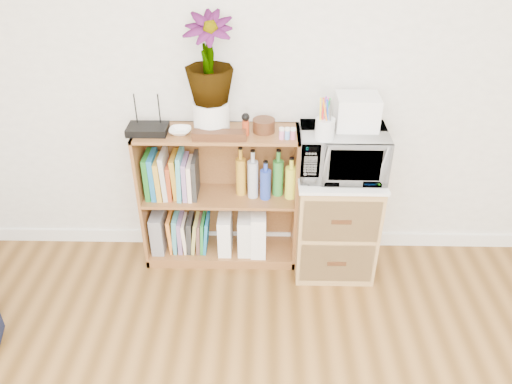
{
  "coord_description": "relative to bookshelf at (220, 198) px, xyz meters",
  "views": [
    {
      "loc": [
        -0.06,
        -0.61,
        2.24
      ],
      "look_at": [
        -0.11,
        1.95,
        0.62
      ],
      "focal_mm": 35.0,
      "sensor_mm": 36.0,
      "label": 1
    }
  ],
  "objects": [
    {
      "name": "bookshelf",
      "position": [
        0.0,
        0.0,
        0.0
      ],
      "size": [
        1.0,
        0.3,
        0.95
      ],
      "primitive_type": "cube",
      "color": "brown",
      "rests_on": "ground"
    },
    {
      "name": "magazine_holder_right",
      "position": [
        0.25,
        -0.01,
        -0.25
      ],
      "size": [
        0.1,
        0.25,
        0.31
      ],
      "primitive_type": "cube",
      "color": "white",
      "rests_on": "bookshelf"
    },
    {
      "name": "liquor_bottles",
      "position": [
        0.33,
        0.0,
        0.17
      ],
      "size": [
        0.46,
        0.07,
        0.32
      ],
      "color": "#C08924",
      "rests_on": "bookshelf"
    },
    {
      "name": "paint_jars",
      "position": [
        0.42,
        -0.09,
        0.51
      ],
      "size": [
        0.12,
        0.04,
        0.06
      ],
      "primitive_type": "cube",
      "color": "pink",
      "rests_on": "bookshelf"
    },
    {
      "name": "router",
      "position": [
        -0.41,
        -0.02,
        0.5
      ],
      "size": [
        0.24,
        0.16,
        0.04
      ],
      "primitive_type": "cube",
      "color": "black",
      "rests_on": "bookshelf"
    },
    {
      "name": "file_box",
      "position": [
        -0.42,
        0.0,
        -0.27
      ],
      "size": [
        0.08,
        0.22,
        0.28
      ],
      "primitive_type": "cube",
      "color": "gray",
      "rests_on": "bookshelf"
    },
    {
      "name": "lower_books",
      "position": [
        -0.22,
        0.0,
        -0.28
      ],
      "size": [
        0.28,
        0.19,
        0.27
      ],
      "color": "orange",
      "rests_on": "bookshelf"
    },
    {
      "name": "pen_cup",
      "position": [
        0.62,
        -0.18,
        0.58
      ],
      "size": [
        0.11,
        0.11,
        0.12
      ],
      "primitive_type": "cylinder",
      "color": "silver",
      "rests_on": "microwave"
    },
    {
      "name": "wooden_bowl",
      "position": [
        0.28,
        0.01,
        0.51
      ],
      "size": [
        0.13,
        0.13,
        0.08
      ],
      "primitive_type": "cylinder",
      "color": "#3D2410",
      "rests_on": "bookshelf"
    },
    {
      "name": "magazine_holder_mid",
      "position": [
        0.16,
        -0.01,
        -0.27
      ],
      "size": [
        0.09,
        0.22,
        0.28
      ],
      "primitive_type": "cube",
      "color": "white",
      "rests_on": "bookshelf"
    },
    {
      "name": "wicker_unit",
      "position": [
        0.75,
        -0.08,
        -0.12
      ],
      "size": [
        0.5,
        0.45,
        0.7
      ],
      "primitive_type": "cube",
      "color": "#9E7542",
      "rests_on": "ground"
    },
    {
      "name": "white_bowl",
      "position": [
        -0.21,
        -0.03,
        0.49
      ],
      "size": [
        0.13,
        0.13,
        0.03
      ],
      "primitive_type": "imported",
      "color": "white",
      "rests_on": "bookshelf"
    },
    {
      "name": "plant_pot",
      "position": [
        -0.03,
        0.02,
        0.57
      ],
      "size": [
        0.21,
        0.21,
        0.18
      ],
      "primitive_type": "cylinder",
      "color": "white",
      "rests_on": "bookshelf"
    },
    {
      "name": "cookbooks",
      "position": [
        -0.3,
        -0.0,
        0.16
      ],
      "size": [
        0.33,
        0.2,
        0.31
      ],
      "color": "#1C6C22",
      "rests_on": "bookshelf"
    },
    {
      "name": "skirting_board",
      "position": [
        0.35,
        0.14,
        -0.42
      ],
      "size": [
        4.0,
        0.02,
        0.1
      ],
      "primitive_type": "cube",
      "color": "white",
      "rests_on": "ground"
    },
    {
      "name": "microwave",
      "position": [
        0.75,
        -0.08,
        0.39
      ],
      "size": [
        0.51,
        0.35,
        0.28
      ],
      "primitive_type": "imported",
      "rotation": [
        0.0,
        0.0,
        -0.01
      ],
      "color": "silver",
      "rests_on": "wicker_unit"
    },
    {
      "name": "magazine_holder_left",
      "position": [
        0.03,
        -0.01,
        -0.27
      ],
      "size": [
        0.09,
        0.22,
        0.28
      ],
      "primitive_type": "cube",
      "color": "white",
      "rests_on": "bookshelf"
    },
    {
      "name": "kokeshi_doll",
      "position": [
        0.18,
        -0.04,
        0.52
      ],
      "size": [
        0.04,
        0.04,
        0.09
      ],
      "primitive_type": "cylinder",
      "color": "#A23213",
      "rests_on": "bookshelf"
    },
    {
      "name": "trinket_box",
      "position": [
        0.03,
        -0.1,
        0.5
      ],
      "size": [
        0.31,
        0.08,
        0.05
      ],
      "primitive_type": "cube",
      "color": "#36200E",
      "rests_on": "bookshelf"
    },
    {
      "name": "small_appliance",
      "position": [
        0.82,
        -0.02,
        0.62
      ],
      "size": [
        0.24,
        0.2,
        0.19
      ],
      "primitive_type": "cube",
      "color": "white",
      "rests_on": "microwave"
    },
    {
      "name": "potted_plant",
      "position": [
        -0.03,
        0.02,
        0.91
      ],
      "size": [
        0.28,
        0.28,
        0.5
      ],
      "primitive_type": "imported",
      "color": "#317C32",
      "rests_on": "plant_pot"
    }
  ]
}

